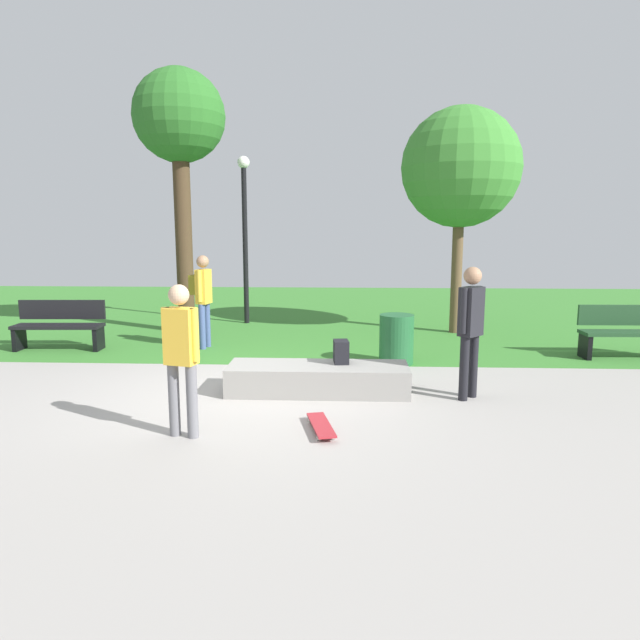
% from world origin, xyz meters
% --- Properties ---
extents(ground_plane, '(28.00, 28.00, 0.00)m').
position_xyz_m(ground_plane, '(0.00, 0.00, 0.00)').
color(ground_plane, '#9E9993').
extents(grass_lawn, '(26.60, 12.29, 0.01)m').
position_xyz_m(grass_lawn, '(0.00, 7.86, 0.00)').
color(grass_lawn, '#387A2D').
rests_on(grass_lawn, ground_plane).
extents(concrete_ledge, '(2.47, 0.79, 0.39)m').
position_xyz_m(concrete_ledge, '(1.00, 0.20, 0.19)').
color(concrete_ledge, gray).
rests_on(concrete_ledge, ground_plane).
extents(backpack_on_ledge, '(0.23, 0.30, 0.32)m').
position_xyz_m(backpack_on_ledge, '(1.31, 0.33, 0.55)').
color(backpack_on_ledge, black).
rests_on(backpack_on_ledge, concrete_ledge).
extents(skater_performing_trick, '(0.42, 0.27, 1.66)m').
position_xyz_m(skater_performing_trick, '(-0.37, -1.53, 0.97)').
color(skater_performing_trick, slate).
rests_on(skater_performing_trick, ground_plane).
extents(skater_watching, '(0.37, 0.37, 1.75)m').
position_xyz_m(skater_watching, '(3.00, 0.00, 1.03)').
color(skater_watching, black).
rests_on(skater_watching, ground_plane).
extents(skateboard_by_ledge, '(0.38, 0.82, 0.08)m').
position_xyz_m(skateboard_by_ledge, '(1.11, -1.29, 0.06)').
color(skateboard_by_ledge, '#A5262D').
rests_on(skateboard_by_ledge, ground_plane).
extents(park_bench_near_path, '(1.62, 0.55, 0.91)m').
position_xyz_m(park_bench_near_path, '(-3.94, 2.75, 0.48)').
color(park_bench_near_path, black).
rests_on(park_bench_near_path, ground_plane).
extents(park_bench_far_left, '(1.61, 0.51, 0.91)m').
position_xyz_m(park_bench_far_left, '(6.27, 2.55, 0.48)').
color(park_bench_far_left, '#1E4223').
rests_on(park_bench_far_left, ground_plane).
extents(tree_slender_maple, '(1.90, 1.90, 5.47)m').
position_xyz_m(tree_slender_maple, '(-2.08, 4.64, 4.35)').
color(tree_slender_maple, '#42301E').
rests_on(tree_slender_maple, grass_lawn).
extents(tree_young_birch, '(2.47, 2.47, 4.71)m').
position_xyz_m(tree_young_birch, '(3.73, 4.84, 3.46)').
color(tree_young_birch, brown).
rests_on(tree_young_birch, grass_lawn).
extents(lamp_post, '(0.28, 0.28, 3.86)m').
position_xyz_m(lamp_post, '(-0.98, 5.84, 2.37)').
color(lamp_post, black).
rests_on(lamp_post, ground_plane).
extents(trash_bin, '(0.57, 0.57, 0.83)m').
position_xyz_m(trash_bin, '(2.22, 1.92, 0.41)').
color(trash_bin, '#1E592D').
rests_on(trash_bin, ground_plane).
extents(pedestrian_with_backpack, '(0.39, 0.42, 1.75)m').
position_xyz_m(pedestrian_with_backpack, '(-1.30, 3.00, 1.05)').
color(pedestrian_with_backpack, '#3F5184').
rests_on(pedestrian_with_backpack, ground_plane).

